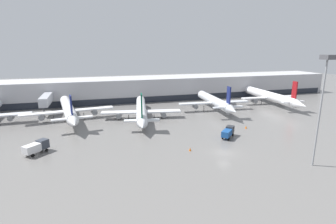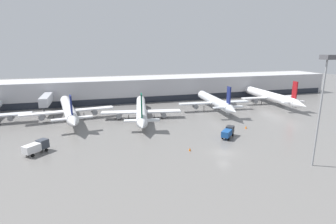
# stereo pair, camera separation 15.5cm
# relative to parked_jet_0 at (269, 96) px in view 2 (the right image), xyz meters

# --- Properties ---
(ground_plane) EXTENTS (320.00, 320.00, 0.00)m
(ground_plane) POSITION_rel_parked_jet_0_xyz_m (-39.53, -38.97, -3.10)
(ground_plane) COLOR slate
(terminal_building) EXTENTS (160.00, 30.01, 9.00)m
(terminal_building) POSITION_rel_parked_jet_0_xyz_m (-39.71, 22.95, 1.40)
(terminal_building) COLOR #B2B2B7
(terminal_building) RESTS_ON ground_plane
(parked_jet_0) EXTENTS (22.16, 39.56, 10.33)m
(parked_jet_0) POSITION_rel_parked_jet_0_xyz_m (0.00, 0.00, 0.00)
(parked_jet_0) COLOR white
(parked_jet_0) RESTS_ON ground_plane
(parked_jet_1) EXTENTS (24.32, 37.44, 9.95)m
(parked_jet_1) POSITION_rel_parked_jet_0_xyz_m (-51.07, -7.48, -0.50)
(parked_jet_1) COLOR silver
(parked_jet_1) RESTS_ON ground_plane
(parked_jet_3) EXTENTS (24.79, 32.88, 9.90)m
(parked_jet_3) POSITION_rel_parked_jet_0_xyz_m (-25.10, -4.47, 0.21)
(parked_jet_3) COLOR silver
(parked_jet_3) RESTS_ON ground_plane
(parked_jet_4) EXTENTS (26.47, 36.84, 9.64)m
(parked_jet_4) POSITION_rel_parked_jet_0_xyz_m (-72.26, -3.44, 0.23)
(parked_jet_4) COLOR white
(parked_jet_4) RESTS_ON ground_plane
(service_truck_0) EXTENTS (5.00, 4.93, 2.46)m
(service_truck_0) POSITION_rel_parked_jet_0_xyz_m (-34.09, -30.62, -1.66)
(service_truck_0) COLOR #19478C
(service_truck_0) RESTS_ON ground_plane
(service_truck_1) EXTENTS (4.92, 4.97, 2.56)m
(service_truck_1) POSITION_rel_parked_jet_0_xyz_m (-76.80, -28.54, -1.60)
(service_truck_1) COLOR silver
(service_truck_1) RESTS_ON ground_plane
(traffic_cone_0) EXTENTS (0.45, 0.45, 0.80)m
(traffic_cone_0) POSITION_rel_parked_jet_0_xyz_m (-45.94, -35.98, -2.70)
(traffic_cone_0) COLOR orange
(traffic_cone_0) RESTS_ON ground_plane
(traffic_cone_1) EXTENTS (0.50, 0.50, 0.80)m
(traffic_cone_1) POSITION_rel_parked_jet_0_xyz_m (-25.80, -25.41, -2.70)
(traffic_cone_1) COLOR orange
(traffic_cone_1) RESTS_ON ground_plane
(apron_light_mast_2) EXTENTS (1.80, 1.80, 20.12)m
(apron_light_mast_2) POSITION_rel_parked_jet_0_xyz_m (-26.60, -48.87, 12.58)
(apron_light_mast_2) COLOR gray
(apron_light_mast_2) RESTS_ON ground_plane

